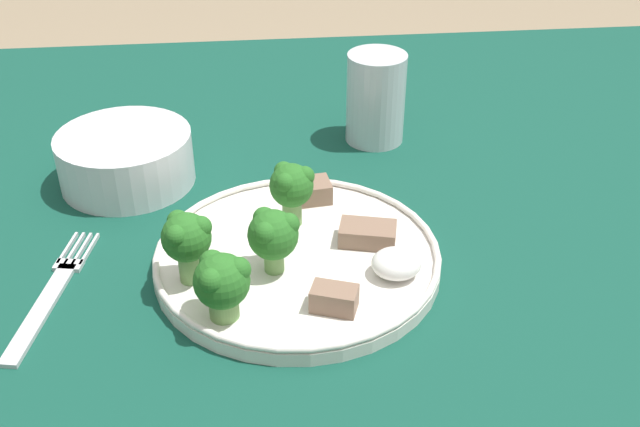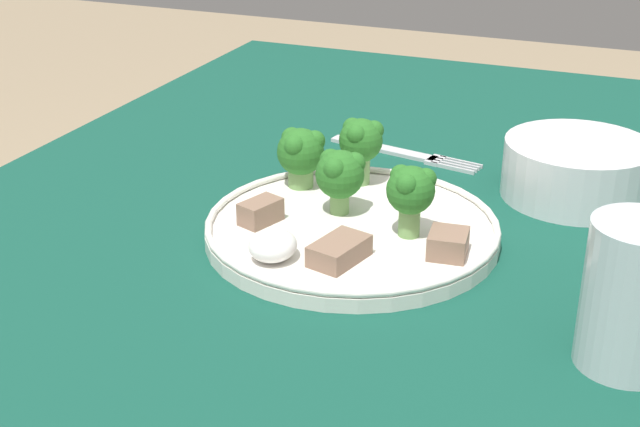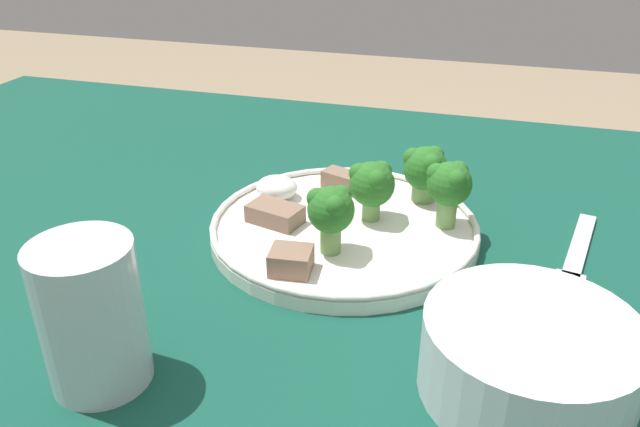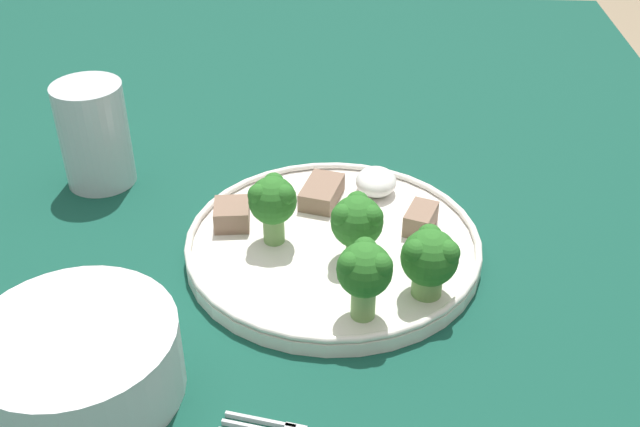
# 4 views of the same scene
# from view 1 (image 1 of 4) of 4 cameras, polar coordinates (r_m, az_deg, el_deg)

# --- Properties ---
(table) EXTENTS (1.27, 0.95, 0.77)m
(table) POSITION_cam_1_polar(r_m,az_deg,el_deg) (0.79, 0.94, -5.87)
(table) COLOR #114738
(table) RESTS_ON ground_plane
(dinner_plate) EXTENTS (0.25, 0.25, 0.02)m
(dinner_plate) POSITION_cam_1_polar(r_m,az_deg,el_deg) (0.65, -1.72, -3.36)
(dinner_plate) COLOR white
(dinner_plate) RESTS_ON table
(fork) EXTENTS (0.05, 0.17, 0.00)m
(fork) POSITION_cam_1_polar(r_m,az_deg,el_deg) (0.66, -19.78, -5.77)
(fork) COLOR silver
(fork) RESTS_ON table
(cream_bowl) EXTENTS (0.14, 0.14, 0.05)m
(cream_bowl) POSITION_cam_1_polar(r_m,az_deg,el_deg) (0.79, -14.56, 4.00)
(cream_bowl) COLOR silver
(cream_bowl) RESTS_ON table
(drinking_glass) EXTENTS (0.07, 0.07, 0.10)m
(drinking_glass) POSITION_cam_1_polar(r_m,az_deg,el_deg) (0.84, 4.25, 8.41)
(drinking_glass) COLOR silver
(drinking_glass) RESTS_ON table
(broccoli_floret_near_rim_left) EXTENTS (0.04, 0.04, 0.06)m
(broccoli_floret_near_rim_left) POSITION_cam_1_polar(r_m,az_deg,el_deg) (0.61, -3.60, -1.59)
(broccoli_floret_near_rim_left) COLOR #709E56
(broccoli_floret_near_rim_left) RESTS_ON dinner_plate
(broccoli_floret_center_left) EXTENTS (0.04, 0.04, 0.06)m
(broccoli_floret_center_left) POSITION_cam_1_polar(r_m,az_deg,el_deg) (0.67, -2.19, 2.09)
(broccoli_floret_center_left) COLOR #709E56
(broccoli_floret_center_left) RESTS_ON dinner_plate
(broccoli_floret_back_left) EXTENTS (0.04, 0.04, 0.06)m
(broccoli_floret_back_left) POSITION_cam_1_polar(r_m,az_deg,el_deg) (0.61, -10.14, -1.88)
(broccoli_floret_back_left) COLOR #709E56
(broccoli_floret_back_left) RESTS_ON dinner_plate
(broccoli_floret_front_left) EXTENTS (0.04, 0.04, 0.06)m
(broccoli_floret_front_left) POSITION_cam_1_polar(r_m,az_deg,el_deg) (0.57, -7.50, -5.15)
(broccoli_floret_front_left) COLOR #709E56
(broccoli_floret_front_left) RESTS_ON dinner_plate
(meat_slice_front_slice) EXTENTS (0.04, 0.03, 0.02)m
(meat_slice_front_slice) POSITION_cam_1_polar(r_m,az_deg,el_deg) (0.59, 1.09, -6.50)
(meat_slice_front_slice) COLOR #846651
(meat_slice_front_slice) RESTS_ON dinner_plate
(meat_slice_middle_slice) EXTENTS (0.06, 0.04, 0.02)m
(meat_slice_middle_slice) POSITION_cam_1_polar(r_m,az_deg,el_deg) (0.66, 3.65, -1.56)
(meat_slice_middle_slice) COLOR #846651
(meat_slice_middle_slice) RESTS_ON dinner_plate
(meat_slice_rear_slice) EXTENTS (0.04, 0.03, 0.02)m
(meat_slice_rear_slice) POSITION_cam_1_polar(r_m,az_deg,el_deg) (0.72, -0.55, 1.65)
(meat_slice_rear_slice) COLOR #846651
(meat_slice_rear_slice) RESTS_ON dinner_plate
(sauce_dollop) EXTENTS (0.04, 0.04, 0.02)m
(sauce_dollop) POSITION_cam_1_polar(r_m,az_deg,el_deg) (0.62, 5.84, -3.81)
(sauce_dollop) COLOR white
(sauce_dollop) RESTS_ON dinner_plate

